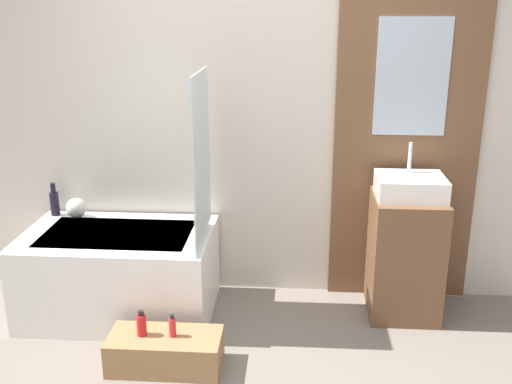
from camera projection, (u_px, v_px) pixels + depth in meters
wall_tiled_back at (259, 110)px, 4.00m from camera, size 4.20×0.06×2.60m
wall_wood_accent at (409, 111)px, 3.88m from camera, size 0.95×0.04×2.60m
bathtub at (120, 272)px, 3.96m from camera, size 1.22×0.77×0.56m
glass_shower_screen at (201, 160)px, 3.59m from camera, size 0.01×0.57×1.05m
wooden_step_bench at (165, 351)px, 3.40m from camera, size 0.64×0.30×0.20m
vanity_cabinet at (405, 256)px, 3.92m from camera, size 0.44×0.47×0.81m
sink at (410, 187)px, 3.77m from camera, size 0.42×0.35×0.33m
vase_tall_dark at (54, 202)px, 4.17m from camera, size 0.06×0.06×0.23m
vase_round_light at (76, 208)px, 4.13m from camera, size 0.14×0.14×0.14m
bottle_soap_primary at (142, 324)px, 3.36m from camera, size 0.06×0.06×0.15m
bottle_soap_secondary at (172, 327)px, 3.35m from camera, size 0.04×0.04×0.14m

